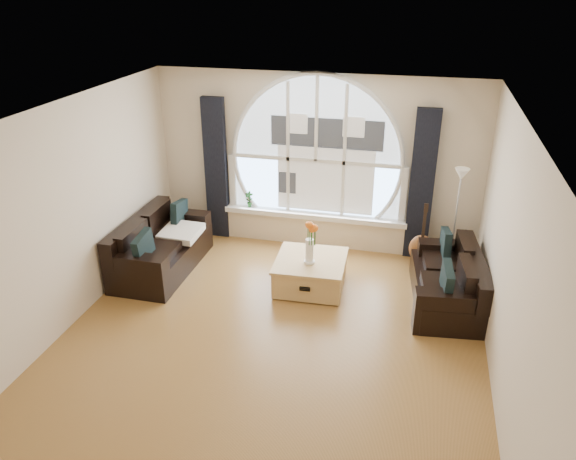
# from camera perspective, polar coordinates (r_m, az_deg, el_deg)

# --- Properties ---
(ground) EXTENTS (5.00, 5.50, 0.01)m
(ground) POSITION_cam_1_polar(r_m,az_deg,el_deg) (6.75, -1.84, -11.29)
(ground) COLOR brown
(ground) RESTS_ON ground
(ceiling) EXTENTS (5.00, 5.50, 0.01)m
(ceiling) POSITION_cam_1_polar(r_m,az_deg,el_deg) (5.59, -2.22, 11.59)
(ceiling) COLOR silver
(ceiling) RESTS_ON ground
(wall_back) EXTENTS (5.00, 0.01, 2.70)m
(wall_back) POSITION_cam_1_polar(r_m,az_deg,el_deg) (8.54, 2.95, 6.97)
(wall_back) COLOR beige
(wall_back) RESTS_ON ground
(wall_front) EXTENTS (5.00, 0.01, 2.70)m
(wall_front) POSITION_cam_1_polar(r_m,az_deg,el_deg) (3.92, -13.38, -18.34)
(wall_front) COLOR beige
(wall_front) RESTS_ON ground
(wall_left) EXTENTS (0.01, 5.50, 2.70)m
(wall_left) POSITION_cam_1_polar(r_m,az_deg,el_deg) (7.09, -21.88, 1.22)
(wall_left) COLOR beige
(wall_left) RESTS_ON ground
(wall_right) EXTENTS (0.01, 5.50, 2.70)m
(wall_right) POSITION_cam_1_polar(r_m,az_deg,el_deg) (5.95, 21.92, -3.38)
(wall_right) COLOR beige
(wall_right) RESTS_ON ground
(attic_slope) EXTENTS (0.92, 5.50, 0.72)m
(attic_slope) POSITION_cam_1_polar(r_m,az_deg,el_deg) (5.53, 20.51, 6.07)
(attic_slope) COLOR silver
(attic_slope) RESTS_ON ground
(arched_window) EXTENTS (2.60, 0.06, 2.15)m
(arched_window) POSITION_cam_1_polar(r_m,az_deg,el_deg) (8.43, 2.96, 8.68)
(arched_window) COLOR silver
(arched_window) RESTS_ON wall_back
(window_sill) EXTENTS (2.90, 0.22, 0.08)m
(window_sill) POSITION_cam_1_polar(r_m,az_deg,el_deg) (8.74, 2.71, 1.53)
(window_sill) COLOR white
(window_sill) RESTS_ON wall_back
(window_frame) EXTENTS (2.76, 0.08, 2.15)m
(window_frame) POSITION_cam_1_polar(r_m,az_deg,el_deg) (8.40, 2.92, 8.62)
(window_frame) COLOR white
(window_frame) RESTS_ON wall_back
(neighbor_house) EXTENTS (1.70, 0.02, 1.50)m
(neighbor_house) POSITION_cam_1_polar(r_m,az_deg,el_deg) (8.42, 3.93, 7.76)
(neighbor_house) COLOR silver
(neighbor_house) RESTS_ON wall_back
(curtain_left) EXTENTS (0.35, 0.12, 2.30)m
(curtain_left) POSITION_cam_1_polar(r_m,az_deg,el_deg) (8.91, -7.44, 6.22)
(curtain_left) COLOR black
(curtain_left) RESTS_ON ground
(curtain_right) EXTENTS (0.35, 0.12, 2.30)m
(curtain_right) POSITION_cam_1_polar(r_m,az_deg,el_deg) (8.36, 13.63, 4.42)
(curtain_right) COLOR black
(curtain_right) RESTS_ON ground
(sofa_left) EXTENTS (0.90, 1.78, 0.79)m
(sofa_left) POSITION_cam_1_polar(r_m,az_deg,el_deg) (8.26, -12.97, -1.47)
(sofa_left) COLOR black
(sofa_left) RESTS_ON ground
(sofa_right) EXTENTS (0.99, 1.71, 0.72)m
(sofa_right) POSITION_cam_1_polar(r_m,az_deg,el_deg) (7.53, 16.20, -4.60)
(sofa_right) COLOR black
(sofa_right) RESTS_ON ground
(coffee_chest) EXTENTS (0.99, 0.99, 0.47)m
(coffee_chest) POSITION_cam_1_polar(r_m,az_deg,el_deg) (7.68, 2.33, -4.33)
(coffee_chest) COLOR tan
(coffee_chest) RESTS_ON ground
(throw_blanket) EXTENTS (0.57, 0.57, 0.10)m
(throw_blanket) POSITION_cam_1_polar(r_m,az_deg,el_deg) (8.34, -10.98, -0.24)
(throw_blanket) COLOR silver
(throw_blanket) RESTS_ON sofa_left
(vase_flowers) EXTENTS (0.24, 0.24, 0.70)m
(vase_flowers) POSITION_cam_1_polar(r_m,az_deg,el_deg) (7.33, 2.26, -0.69)
(vase_flowers) COLOR white
(vase_flowers) RESTS_ON coffee_chest
(floor_lamp) EXTENTS (0.24, 0.24, 1.60)m
(floor_lamp) POSITION_cam_1_polar(r_m,az_deg,el_deg) (8.12, 16.86, 0.73)
(floor_lamp) COLOR #B2B2B2
(floor_lamp) RESTS_ON ground
(guitar) EXTENTS (0.36, 0.24, 1.06)m
(guitar) POSITION_cam_1_polar(r_m,az_deg,el_deg) (8.28, 13.75, -0.47)
(guitar) COLOR brown
(guitar) RESTS_ON ground
(potted_plant) EXTENTS (0.14, 0.10, 0.26)m
(potted_plant) POSITION_cam_1_polar(r_m,az_deg,el_deg) (8.92, -4.04, 3.19)
(potted_plant) COLOR #1E6023
(potted_plant) RESTS_ON window_sill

